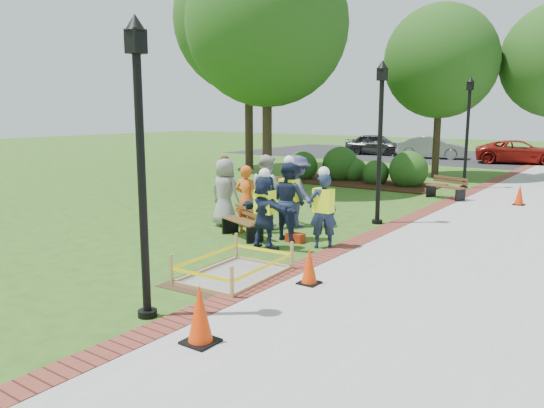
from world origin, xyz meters
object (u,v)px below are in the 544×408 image
Objects in this scene: cone_front at (200,316)px; hivis_worker_a at (265,209)px; bench_near at (242,228)px; hivis_worker_c at (289,199)px; wet_concrete_pad at (234,265)px; lamp_near at (140,147)px; hivis_worker_b at (323,208)px.

hivis_worker_a is (-2.19, 4.39, 0.49)m from cone_front.
hivis_worker_a is at bearing -25.85° from bench_near.
hivis_worker_c is (-2.22, 5.38, 0.58)m from cone_front.
hivis_worker_a reaches higher than bench_near.
wet_concrete_pad is 3.15m from hivis_worker_c.
hivis_worker_b is (0.10, 4.94, -1.58)m from lamp_near.
hivis_worker_a is 1.27m from hivis_worker_b.
cone_front is at bearing -63.49° from hivis_worker_a.
cone_front is 5.85m from hivis_worker_c.
lamp_near is (0.15, -2.19, 2.25)m from wet_concrete_pad.
cone_front is at bearing -59.44° from wet_concrete_pad.
wet_concrete_pad is at bearing -54.05° from bench_near.
lamp_near reaches higher than hivis_worker_a.
wet_concrete_pad is 1.33× the size of hivis_worker_b.
lamp_near is at bearing -91.11° from hivis_worker_b.
hivis_worker_c reaches higher than hivis_worker_b.
hivis_worker_a is (-0.91, 4.15, -1.59)m from lamp_near.
bench_near is at bearing 112.60° from lamp_near.
lamp_near is at bearing -79.63° from hivis_worker_c.
cone_front is 0.41× the size of hivis_worker_c.
lamp_near is at bearing -67.40° from bench_near.
cone_front is at bearing -67.54° from hivis_worker_c.
wet_concrete_pad is 2.20m from hivis_worker_a.
cone_front is at bearing -77.08° from hivis_worker_b.
cone_front is (1.43, -2.42, 0.16)m from wet_concrete_pad.
cone_front is 0.46× the size of hivis_worker_a.
wet_concrete_pad is 1.21× the size of hivis_worker_c.
cone_front is 0.19× the size of lamp_near.
cone_front is 4.93m from hivis_worker_a.
lamp_near reaches higher than hivis_worker_c.
hivis_worker_a is 0.90× the size of hivis_worker_c.
hivis_worker_c is at bearing 168.86° from hivis_worker_b.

